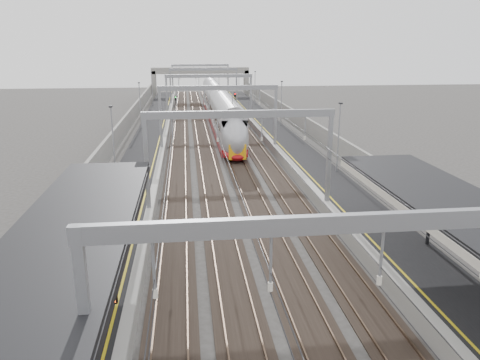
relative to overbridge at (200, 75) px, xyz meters
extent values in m
cube|color=black|center=(-8.00, -55.00, -4.81)|extent=(4.00, 120.00, 1.00)
cube|color=black|center=(8.00, -55.00, -4.81)|extent=(4.00, 120.00, 1.00)
cube|color=black|center=(-4.50, -55.00, -5.27)|extent=(2.40, 140.00, 0.08)
cube|color=brown|center=(-5.22, -55.00, -5.18)|extent=(0.07, 140.00, 0.14)
cube|color=brown|center=(-3.78, -55.00, -5.18)|extent=(0.07, 140.00, 0.14)
cube|color=black|center=(-1.50, -55.00, -5.27)|extent=(2.40, 140.00, 0.08)
cube|color=brown|center=(-2.22, -55.00, -5.18)|extent=(0.07, 140.00, 0.14)
cube|color=brown|center=(-0.78, -55.00, -5.18)|extent=(0.07, 140.00, 0.14)
cube|color=black|center=(1.50, -55.00, -5.27)|extent=(2.40, 140.00, 0.08)
cube|color=brown|center=(0.78, -55.00, -5.18)|extent=(0.07, 140.00, 0.14)
cube|color=brown|center=(2.22, -55.00, -5.18)|extent=(0.07, 140.00, 0.14)
cube|color=black|center=(4.50, -55.00, -5.27)|extent=(2.40, 140.00, 0.08)
cube|color=brown|center=(3.78, -55.00, -5.18)|extent=(0.07, 140.00, 0.14)
cube|color=brown|center=(5.22, -55.00, -5.18)|extent=(0.07, 140.00, 0.14)
cube|color=gray|center=(-6.30, -98.00, -1.01)|extent=(0.28, 0.28, 6.60)
cube|color=gray|center=(0.00, -98.00, 2.04)|extent=(13.00, 0.25, 0.50)
cube|color=gray|center=(-6.30, -78.00, -1.01)|extent=(0.28, 0.28, 6.60)
cube|color=gray|center=(6.30, -78.00, -1.01)|extent=(0.28, 0.28, 6.60)
cube|color=gray|center=(0.00, -78.00, 2.04)|extent=(13.00, 0.25, 0.50)
cube|color=gray|center=(-6.30, -58.00, -1.01)|extent=(0.28, 0.28, 6.60)
cube|color=gray|center=(6.30, -58.00, -1.01)|extent=(0.28, 0.28, 6.60)
cube|color=gray|center=(0.00, -58.00, 2.04)|extent=(13.00, 0.25, 0.50)
cube|color=gray|center=(-6.30, -38.00, -1.01)|extent=(0.28, 0.28, 6.60)
cube|color=gray|center=(6.30, -38.00, -1.01)|extent=(0.28, 0.28, 6.60)
cube|color=gray|center=(0.00, -38.00, 2.04)|extent=(13.00, 0.25, 0.50)
cube|color=gray|center=(-6.30, -18.00, -1.01)|extent=(0.28, 0.28, 6.60)
cube|color=gray|center=(6.30, -18.00, -1.01)|extent=(0.28, 0.28, 6.60)
cube|color=gray|center=(0.00, -18.00, 2.04)|extent=(13.00, 0.25, 0.50)
cube|color=gray|center=(-6.30, 0.00, -1.01)|extent=(0.28, 0.28, 6.60)
cube|color=gray|center=(6.30, 0.00, -1.01)|extent=(0.28, 0.28, 6.60)
cube|color=gray|center=(0.00, 0.00, 2.04)|extent=(13.00, 0.25, 0.50)
cylinder|color=#262628|center=(-4.50, -50.00, 0.19)|extent=(0.03, 140.00, 0.03)
cylinder|color=#262628|center=(-1.50, -50.00, 0.19)|extent=(0.03, 140.00, 0.03)
cylinder|color=#262628|center=(1.50, -50.00, 0.19)|extent=(0.03, 140.00, 0.03)
cylinder|color=#262628|center=(4.50, -50.00, 0.19)|extent=(0.03, 140.00, 0.03)
cube|color=black|center=(-8.00, -97.00, -0.19)|extent=(4.40, 30.00, 0.24)
cylinder|color=black|center=(-9.70, -86.00, -2.31)|extent=(0.20, 0.20, 4.00)
cube|color=black|center=(-6.60, -96.00, -0.76)|extent=(1.60, 0.15, 0.55)
cube|color=#FF3805|center=(-6.60, -96.08, -0.76)|extent=(1.50, 0.02, 0.42)
cylinder|color=black|center=(9.70, -86.00, -2.31)|extent=(0.20, 0.20, 4.00)
cube|color=gray|center=(0.00, 0.00, 0.89)|extent=(22.00, 2.20, 1.40)
cube|color=gray|center=(-10.50, 0.00, -2.21)|extent=(1.00, 2.20, 6.20)
cube|color=gray|center=(10.50, 0.00, -2.21)|extent=(1.00, 2.20, 6.20)
cube|color=gray|center=(-11.20, -55.00, -3.71)|extent=(0.30, 120.00, 3.20)
cube|color=gray|center=(11.20, -55.00, -3.71)|extent=(0.30, 120.00, 3.20)
cube|color=#A00E12|center=(1.50, -48.51, -4.69)|extent=(2.82, 24.04, 0.84)
cube|color=#9A9A9F|center=(1.50, -48.51, -2.71)|extent=(2.82, 24.04, 3.14)
cube|color=black|center=(1.50, -56.92, -5.02)|extent=(2.09, 2.51, 0.52)
cube|color=#A00E12|center=(1.50, -24.05, -4.69)|extent=(2.82, 24.04, 0.84)
cube|color=#9A9A9F|center=(1.50, -24.05, -2.71)|extent=(2.82, 24.04, 3.14)
cube|color=black|center=(1.50, -32.46, -5.02)|extent=(2.09, 2.51, 0.52)
ellipsoid|color=#9A9A9F|center=(1.50, -60.73, -3.02)|extent=(2.82, 5.43, 4.39)
cube|color=#F4A50C|center=(1.50, -62.98, -3.96)|extent=(1.78, 0.12, 1.57)
cube|color=black|center=(1.50, -62.51, -2.39)|extent=(1.67, 0.60, 0.98)
cylinder|color=black|center=(-5.20, -27.89, -3.81)|extent=(0.12, 0.12, 3.00)
cube|color=black|center=(-5.20, -27.89, -2.21)|extent=(0.32, 0.22, 0.75)
sphere|color=#0CE526|center=(-5.20, -28.02, -2.06)|extent=(0.16, 0.16, 0.16)
cylinder|color=black|center=(3.20, -26.41, -3.81)|extent=(0.12, 0.12, 3.00)
cube|color=black|center=(3.20, -26.41, -2.21)|extent=(0.32, 0.22, 0.75)
sphere|color=red|center=(3.20, -26.54, -2.06)|extent=(0.16, 0.16, 0.16)
cylinder|color=black|center=(5.40, -23.73, -3.81)|extent=(0.12, 0.12, 3.00)
cube|color=black|center=(5.40, -23.73, -2.21)|extent=(0.32, 0.22, 0.75)
sphere|color=red|center=(5.40, -23.86, -2.06)|extent=(0.16, 0.16, 0.16)
camera|label=1|loc=(-3.57, -108.90, 6.48)|focal=35.00mm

